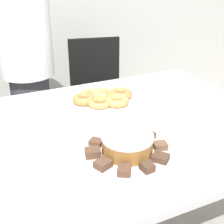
{
  "coord_description": "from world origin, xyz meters",
  "views": [
    {
      "loc": [
        -0.49,
        -1.09,
        1.41
      ],
      "look_at": [
        0.02,
        0.02,
        0.81
      ],
      "focal_mm": 50.0,
      "sensor_mm": 36.0,
      "label": 1
    }
  ],
  "objects_px": {
    "person_standing": "(27,67)",
    "office_chair_right": "(98,102)",
    "plate_cake": "(127,153)",
    "plate_donuts": "(101,101)",
    "frosted_cake": "(127,144)"
  },
  "relations": [
    {
      "from": "office_chair_right",
      "to": "plate_donuts",
      "type": "xyz_separation_m",
      "value": [
        -0.27,
        -0.72,
        0.34
      ]
    },
    {
      "from": "office_chair_right",
      "to": "plate_cake",
      "type": "height_order",
      "value": "office_chair_right"
    },
    {
      "from": "plate_cake",
      "to": "frosted_cake",
      "type": "height_order",
      "value": "frosted_cake"
    },
    {
      "from": "person_standing",
      "to": "frosted_cake",
      "type": "bearing_deg",
      "value": -81.69
    },
    {
      "from": "plate_cake",
      "to": "plate_donuts",
      "type": "height_order",
      "value": "same"
    },
    {
      "from": "plate_cake",
      "to": "frosted_cake",
      "type": "relative_size",
      "value": 1.77
    },
    {
      "from": "person_standing",
      "to": "plate_donuts",
      "type": "relative_size",
      "value": 4.22
    },
    {
      "from": "office_chair_right",
      "to": "plate_donuts",
      "type": "relative_size",
      "value": 2.41
    },
    {
      "from": "person_standing",
      "to": "frosted_cake",
      "type": "relative_size",
      "value": 7.97
    },
    {
      "from": "person_standing",
      "to": "plate_donuts",
      "type": "distance_m",
      "value": 0.64
    },
    {
      "from": "person_standing",
      "to": "office_chair_right",
      "type": "xyz_separation_m",
      "value": [
        0.53,
        0.13,
        -0.39
      ]
    },
    {
      "from": "plate_cake",
      "to": "frosted_cake",
      "type": "bearing_deg",
      "value": 0.0
    },
    {
      "from": "person_standing",
      "to": "plate_cake",
      "type": "distance_m",
      "value": 1.08
    },
    {
      "from": "plate_donuts",
      "to": "frosted_cake",
      "type": "height_order",
      "value": "frosted_cake"
    },
    {
      "from": "office_chair_right",
      "to": "frosted_cake",
      "type": "relative_size",
      "value": 4.56
    }
  ]
}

